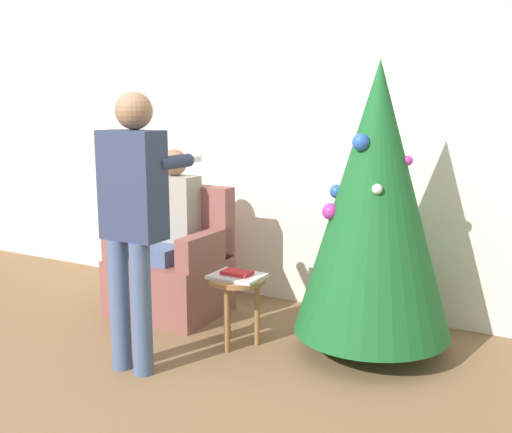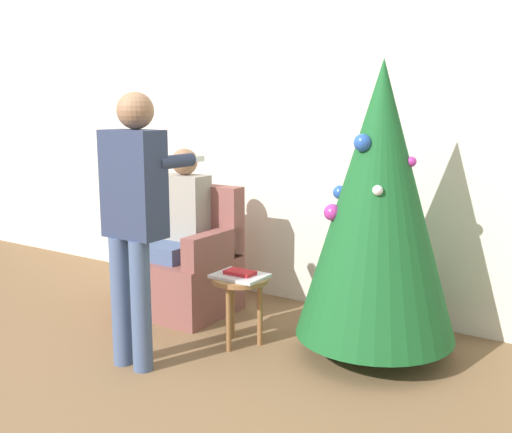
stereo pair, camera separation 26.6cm
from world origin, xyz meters
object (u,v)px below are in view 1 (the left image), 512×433
Objects in this scene: armchair at (173,268)px; person_seated at (169,225)px; christmas_tree at (375,200)px; side_stool at (237,290)px; person_standing at (133,209)px.

armchair is 0.34m from person_seated.
christmas_tree reaches higher than person_seated.
person_seated reaches higher than side_stool.
person_seated is (0.00, -0.03, 0.34)m from armchair.
armchair is 0.58× the size of person_standing.
person_standing reaches higher than armchair.
armchair is at bearing 179.95° from christmas_tree.
person_standing is 0.90m from side_stool.
person_seated is 0.89m from side_stool.
armchair is 1.19m from person_standing.
side_stool is at bearing -21.72° from person_seated.
person_seated reaches higher than armchair.
armchair is 0.77× the size of person_seated.
christmas_tree is 1.12× the size of person_standing.
armchair is 2.07× the size of side_stool.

